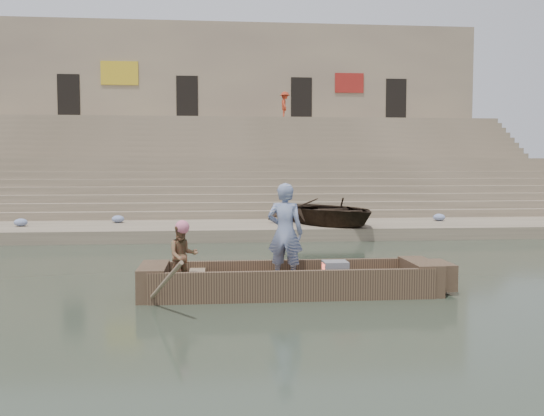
{
  "coord_description": "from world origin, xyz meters",
  "views": [
    {
      "loc": [
        -0.4,
        -12.86,
        2.43
      ],
      "look_at": [
        1.02,
        1.73,
        1.4
      ],
      "focal_mm": 39.4,
      "sensor_mm": 36.0,
      "label": 1
    }
  ],
  "objects": [
    {
      "name": "rowboat_trim",
      "position": [
        1.22,
        -1.77,
        0.31
      ],
      "size": [
        6.04,
        2.63,
        1.83
      ],
      "color": "brown",
      "rests_on": "ground"
    },
    {
      "name": "pedestrian",
      "position": [
        3.73,
        21.87,
        5.98
      ],
      "size": [
        0.69,
        1.06,
        1.56
      ],
      "primitive_type": "imported",
      "rotation": [
        0.0,
        0.0,
        1.46
      ],
      "color": "#AD351D",
      "rests_on": "upper_landing"
    },
    {
      "name": "standing_man",
      "position": [
        0.95,
        -1.62,
        1.17
      ],
      "size": [
        0.81,
        0.67,
        1.89
      ],
      "primitive_type": "imported",
      "rotation": [
        0.0,
        0.0,
        2.78
      ],
      "color": "navy",
      "rests_on": "main_rowboat"
    },
    {
      "name": "beached_rowboat",
      "position": [
        3.58,
        7.54,
        0.87
      ],
      "size": [
        4.83,
        5.47,
        0.94
      ],
      "primitive_type": "imported",
      "rotation": [
        0.0,
        0.0,
        0.43
      ],
      "color": "#2D2116",
      "rests_on": "lower_landing"
    },
    {
      "name": "main_rowboat",
      "position": [
        1.02,
        -1.77,
        0.11
      ],
      "size": [
        5.0,
        1.3,
        0.22
      ],
      "primitive_type": "cube",
      "color": "brown",
      "rests_on": "ground"
    },
    {
      "name": "ghat_steps",
      "position": [
        0.0,
        17.19,
        1.8
      ],
      "size": [
        32.0,
        11.0,
        5.2
      ],
      "color": "gray",
      "rests_on": "ground"
    },
    {
      "name": "lower_landing",
      "position": [
        0.0,
        8.0,
        0.2
      ],
      "size": [
        32.0,
        4.0,
        0.4
      ],
      "primitive_type": "cube",
      "color": "gray",
      "rests_on": "ground"
    },
    {
      "name": "cloth_bundles",
      "position": [
        -2.86,
        8.04,
        0.53
      ],
      "size": [
        16.96,
        2.69,
        0.26
      ],
      "color": "#3F5999",
      "rests_on": "lower_landing"
    },
    {
      "name": "ground",
      "position": [
        0.0,
        0.0,
        0.0
      ],
      "size": [
        120.0,
        120.0,
        0.0
      ],
      "primitive_type": "plane",
      "color": "#2C3729",
      "rests_on": "ground"
    },
    {
      "name": "television",
      "position": [
        1.88,
        -1.77,
        0.42
      ],
      "size": [
        0.46,
        0.42,
        0.4
      ],
      "color": "gray",
      "rests_on": "main_rowboat"
    },
    {
      "name": "mid_landing",
      "position": [
        0.0,
        15.5,
        1.4
      ],
      "size": [
        32.0,
        3.0,
        2.8
      ],
      "primitive_type": "cube",
      "color": "gray",
      "rests_on": "ground"
    },
    {
      "name": "building_wall",
      "position": [
        0.0,
        26.5,
        5.6
      ],
      "size": [
        32.0,
        5.07,
        11.2
      ],
      "color": "tan",
      "rests_on": "ground"
    },
    {
      "name": "upper_landing",
      "position": [
        0.0,
        22.5,
        2.6
      ],
      "size": [
        32.0,
        3.0,
        5.2
      ],
      "primitive_type": "cube",
      "color": "gray",
      "rests_on": "ground"
    },
    {
      "name": "rowing_man",
      "position": [
        -0.98,
        -1.95,
        0.8
      ],
      "size": [
        0.66,
        0.57,
        1.16
      ],
      "primitive_type": "imported",
      "rotation": [
        0.0,
        0.0,
        0.26
      ],
      "color": "#236A39",
      "rests_on": "main_rowboat"
    }
  ]
}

